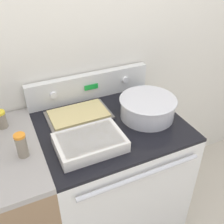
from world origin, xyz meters
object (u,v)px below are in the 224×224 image
at_px(ladle, 162,98).
at_px(spice_jar_yellow_cap, 1,119).
at_px(mixing_bowl, 148,106).
at_px(baking_tray, 79,114).
at_px(casserole_dish, 90,142).
at_px(spice_jar_orange_cap, 22,145).

xyz_separation_m(ladle, spice_jar_yellow_cap, (-0.95, 0.14, 0.03)).
height_order(mixing_bowl, ladle, mixing_bowl).
xyz_separation_m(mixing_bowl, baking_tray, (-0.36, 0.17, -0.06)).
bearing_deg(baking_tray, casserole_dish, -97.50).
height_order(casserole_dish, spice_jar_orange_cap, spice_jar_orange_cap).
relative_size(mixing_bowl, spice_jar_yellow_cap, 3.32).
bearing_deg(baking_tray, mixing_bowl, -25.30).
bearing_deg(casserole_dish, ladle, 20.22).
xyz_separation_m(baking_tray, ladle, (0.53, -0.08, 0.02)).
bearing_deg(mixing_bowl, casserole_dish, -163.75).
relative_size(mixing_bowl, casserole_dish, 0.98).
distance_m(baking_tray, ladle, 0.53).
bearing_deg(spice_jar_yellow_cap, baking_tray, -8.20).
distance_m(casserole_dish, spice_jar_orange_cap, 0.32).
bearing_deg(ladle, casserole_dish, -159.78).
bearing_deg(ladle, spice_jar_yellow_cap, 171.51).
bearing_deg(baking_tray, spice_jar_orange_cap, -147.79).
xyz_separation_m(baking_tray, spice_jar_orange_cap, (-0.35, -0.22, 0.06)).
height_order(mixing_bowl, spice_jar_orange_cap, spice_jar_orange_cap).
bearing_deg(ladle, spice_jar_orange_cap, -170.94).
xyz_separation_m(casserole_dish, baking_tray, (0.04, 0.29, -0.02)).
distance_m(mixing_bowl, casserole_dish, 0.42).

